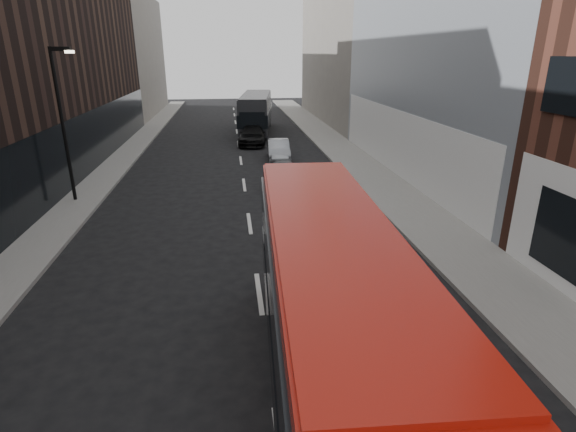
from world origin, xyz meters
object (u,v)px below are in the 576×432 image
object	(u,v)px
grey_bus	(256,112)
car_a	(285,176)
car_c	(253,135)
street_lamp	(63,116)
car_b	(278,150)
red_bus	(329,308)

from	to	relation	value
grey_bus	car_a	world-z (taller)	grey_bus
grey_bus	car_c	world-z (taller)	grey_bus
grey_bus	car_a	xyz separation A→B (m)	(0.35, -18.33, -1.10)
street_lamp	car_b	xyz separation A→B (m)	(10.80, 8.00, -3.51)
red_bus	grey_bus	bearing A→B (deg)	91.59
grey_bus	car_b	world-z (taller)	grey_bus
street_lamp	red_bus	world-z (taller)	street_lamp
street_lamp	car_b	bearing A→B (deg)	36.53
street_lamp	red_bus	distance (m)	17.45
grey_bus	car_c	xyz separation A→B (m)	(-0.63, -5.45, -1.09)
red_bus	car_c	bearing A→B (deg)	92.62
car_c	red_bus	bearing A→B (deg)	-82.77
street_lamp	car_c	bearing A→B (deg)	55.84
grey_bus	red_bus	bearing A→B (deg)	-84.16
grey_bus	car_c	distance (m)	5.59
red_bus	grey_bus	xyz separation A→B (m)	(0.71, 33.93, -0.39)
street_lamp	car_b	size ratio (longest dim) A/B	1.72
red_bus	car_a	xyz separation A→B (m)	(1.07, 15.60, -1.49)
street_lamp	grey_bus	size ratio (longest dim) A/B	0.65
car_c	grey_bus	bearing A→B (deg)	90.86
red_bus	car_c	size ratio (longest dim) A/B	1.96
red_bus	grey_bus	world-z (taller)	red_bus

